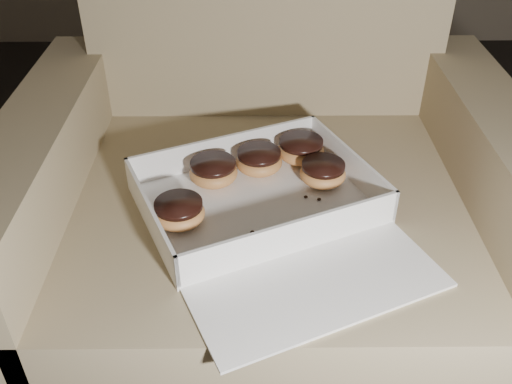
{
  "coord_description": "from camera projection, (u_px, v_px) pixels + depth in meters",
  "views": [
    {
      "loc": [
        -0.25,
        -0.42,
        1.02
      ],
      "look_at": [
        -0.24,
        0.36,
        0.45
      ],
      "focal_mm": 40.0,
      "sensor_mm": 36.0,
      "label": 1
    }
  ],
  "objects": [
    {
      "name": "bakery_box",
      "position": [
        268.0,
        212.0,
        0.95
      ],
      "size": [
        0.52,
        0.55,
        0.06
      ],
      "rotation": [
        0.0,
        0.0,
        0.42
      ],
      "color": "white",
      "rests_on": "armchair"
    },
    {
      "name": "crumb_b",
      "position": [
        252.0,
        232.0,
        0.91
      ],
      "size": [
        0.01,
        0.01,
        0.0
      ],
      "primitive_type": "ellipsoid",
      "color": "black",
      "rests_on": "bakery_box"
    },
    {
      "name": "crumb_d",
      "position": [
        319.0,
        199.0,
        0.98
      ],
      "size": [
        0.01,
        0.01,
        0.0
      ],
      "primitive_type": "ellipsoid",
      "color": "black",
      "rests_on": "bakery_box"
    },
    {
      "name": "crumb_c",
      "position": [
        306.0,
        197.0,
        0.98
      ],
      "size": [
        0.01,
        0.01,
        0.0
      ],
      "primitive_type": "ellipsoid",
      "color": "black",
      "rests_on": "bakery_box"
    },
    {
      "name": "donut_e",
      "position": [
        179.0,
        212.0,
        0.92
      ],
      "size": [
        0.08,
        0.08,
        0.04
      ],
      "color": "#E4964F",
      "rests_on": "bakery_box"
    },
    {
      "name": "donut_a",
      "position": [
        301.0,
        149.0,
        1.07
      ],
      "size": [
        0.09,
        0.09,
        0.04
      ],
      "color": "#E4964F",
      "rests_on": "bakery_box"
    },
    {
      "name": "crumb_a",
      "position": [
        301.0,
        239.0,
        0.89
      ],
      "size": [
        0.01,
        0.01,
        0.0
      ],
      "primitive_type": "ellipsoid",
      "color": "black",
      "rests_on": "bakery_box"
    },
    {
      "name": "donut_b",
      "position": [
        323.0,
        172.0,
        1.01
      ],
      "size": [
        0.08,
        0.08,
        0.04
      ],
      "color": "#E4964F",
      "rests_on": "bakery_box"
    },
    {
      "name": "donut_d",
      "position": [
        213.0,
        171.0,
        1.01
      ],
      "size": [
        0.09,
        0.09,
        0.04
      ],
      "color": "#E4964F",
      "rests_on": "bakery_box"
    },
    {
      "name": "donut_c",
      "position": [
        259.0,
        161.0,
        1.04
      ],
      "size": [
        0.09,
        0.09,
        0.04
      ],
      "color": "#E4964F",
      "rests_on": "bakery_box"
    },
    {
      "name": "armchair",
      "position": [
        268.0,
        223.0,
        1.14
      ],
      "size": [
        0.91,
        0.77,
        0.95
      ],
      "color": "#978360",
      "rests_on": "floor"
    }
  ]
}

